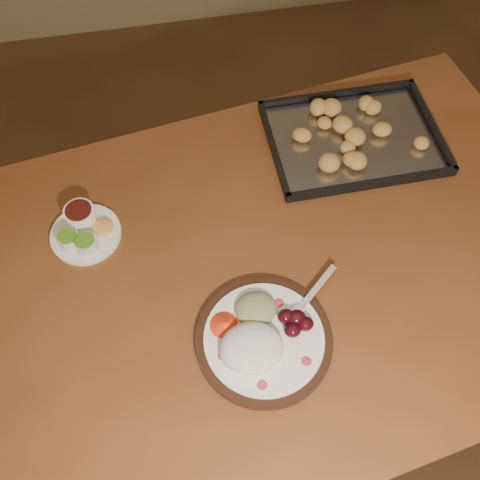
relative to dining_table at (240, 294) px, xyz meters
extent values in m
plane|color=brown|center=(0.21, -0.16, -0.65)|extent=(4.00, 4.00, 0.00)
cube|color=brown|center=(0.00, 0.00, 0.08)|extent=(1.62, 1.12, 0.04)
cylinder|color=#533919|center=(0.61, 0.48, -0.30)|extent=(0.07, 0.07, 0.71)
cylinder|color=black|center=(0.02, -0.15, 0.10)|extent=(0.26, 0.26, 0.02)
cylinder|color=white|center=(0.02, -0.15, 0.11)|extent=(0.23, 0.23, 0.01)
ellipsoid|color=#C62F44|center=(-0.01, -0.24, 0.12)|extent=(0.02, 0.02, 0.00)
ellipsoid|color=#C62F44|center=(0.08, -0.21, 0.12)|extent=(0.02, 0.02, 0.00)
ellipsoid|color=#C62F44|center=(0.06, -0.09, 0.12)|extent=(0.02, 0.02, 0.00)
ellipsoid|color=#C62F44|center=(-0.07, -0.17, 0.12)|extent=(0.02, 0.02, 0.00)
ellipsoid|color=white|center=(-0.01, -0.17, 0.13)|extent=(0.15, 0.15, 0.05)
ellipsoid|color=#470A14|center=(0.07, -0.15, 0.13)|extent=(0.03, 0.03, 0.03)
ellipsoid|color=#470A14|center=(0.08, -0.13, 0.13)|extent=(0.03, 0.03, 0.03)
ellipsoid|color=#470A14|center=(0.06, -0.12, 0.13)|extent=(0.03, 0.03, 0.03)
ellipsoid|color=#470A14|center=(0.10, -0.14, 0.13)|extent=(0.03, 0.03, 0.03)
ellipsoid|color=tan|center=(0.01, -0.09, 0.13)|extent=(0.11, 0.10, 0.03)
cone|color=red|center=(-0.05, -0.11, 0.12)|extent=(0.08, 0.08, 0.03)
cube|color=white|center=(0.14, -0.07, 0.12)|extent=(0.10, 0.09, 0.00)
cube|color=white|center=(0.09, -0.11, 0.12)|extent=(0.04, 0.04, 0.00)
cylinder|color=white|center=(0.08, -0.14, 0.12)|extent=(0.02, 0.02, 0.00)
cylinder|color=white|center=(0.07, -0.13, 0.12)|extent=(0.02, 0.02, 0.00)
cylinder|color=white|center=(0.07, -0.13, 0.12)|extent=(0.02, 0.02, 0.00)
cylinder|color=white|center=(0.07, -0.12, 0.12)|extent=(0.02, 0.02, 0.00)
cylinder|color=white|center=(-0.31, 0.15, 0.10)|extent=(0.15, 0.15, 0.01)
cylinder|color=silver|center=(-0.34, 0.13, 0.12)|extent=(0.05, 0.05, 0.03)
cylinder|color=#4F871B|center=(-0.34, 0.13, 0.14)|extent=(0.04, 0.04, 0.00)
cylinder|color=silver|center=(-0.30, 0.12, 0.12)|extent=(0.05, 0.05, 0.03)
cylinder|color=#4F871B|center=(-0.30, 0.12, 0.14)|extent=(0.04, 0.04, 0.00)
cylinder|color=white|center=(-0.31, 0.19, 0.13)|extent=(0.07, 0.07, 0.04)
cylinder|color=#3E100B|center=(-0.31, 0.19, 0.15)|extent=(0.06, 0.06, 0.00)
ellipsoid|color=gold|center=(-0.27, 0.16, 0.12)|extent=(0.04, 0.04, 0.02)
cube|color=black|center=(0.33, 0.30, 0.10)|extent=(0.40, 0.30, 0.01)
cube|color=black|center=(0.33, 0.45, 0.11)|extent=(0.40, 0.01, 0.02)
cube|color=black|center=(0.33, 0.16, 0.11)|extent=(0.40, 0.01, 0.02)
cube|color=black|center=(0.53, 0.31, 0.11)|extent=(0.01, 0.29, 0.02)
cube|color=black|center=(0.14, 0.30, 0.11)|extent=(0.01, 0.29, 0.02)
cube|color=silver|center=(0.33, 0.30, 0.11)|extent=(0.38, 0.27, 0.00)
ellipsoid|color=#DD974D|center=(0.38, 0.30, 0.12)|extent=(0.04, 0.04, 0.03)
ellipsoid|color=#DD974D|center=(0.43, 0.33, 0.12)|extent=(0.06, 0.06, 0.03)
ellipsoid|color=#DD974D|center=(0.37, 0.37, 0.12)|extent=(0.06, 0.06, 0.03)
ellipsoid|color=#DD974D|center=(0.36, 0.35, 0.12)|extent=(0.05, 0.05, 0.03)
ellipsoid|color=#DD974D|center=(0.31, 0.38, 0.12)|extent=(0.05, 0.05, 0.03)
ellipsoid|color=#DD974D|center=(0.30, 0.33, 0.12)|extent=(0.06, 0.06, 0.03)
ellipsoid|color=#DD974D|center=(0.24, 0.33, 0.12)|extent=(0.06, 0.06, 0.03)
ellipsoid|color=#DD974D|center=(0.26, 0.30, 0.12)|extent=(0.04, 0.04, 0.03)
ellipsoid|color=#DD974D|center=(0.22, 0.28, 0.12)|extent=(0.06, 0.06, 0.03)
ellipsoid|color=#DD974D|center=(0.28, 0.24, 0.12)|extent=(0.06, 0.06, 0.03)
ellipsoid|color=#DD974D|center=(0.32, 0.27, 0.12)|extent=(0.05, 0.05, 0.03)
ellipsoid|color=#DD974D|center=(0.36, 0.24, 0.12)|extent=(0.05, 0.05, 0.03)
ellipsoid|color=#DD974D|center=(0.38, 0.23, 0.12)|extent=(0.06, 0.06, 0.03)
ellipsoid|color=#DD974D|center=(0.44, 0.28, 0.12)|extent=(0.06, 0.06, 0.03)
camera|label=1|loc=(-0.10, -0.50, 1.07)|focal=40.00mm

